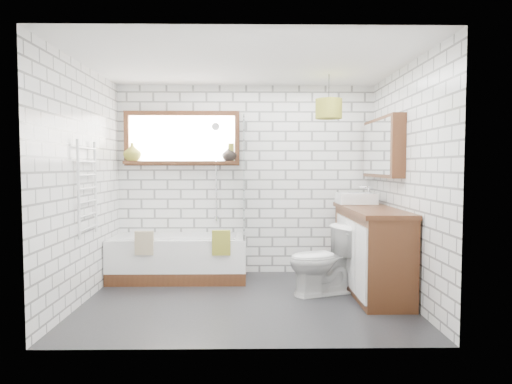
{
  "coord_description": "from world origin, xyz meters",
  "views": [
    {
      "loc": [
        0.04,
        -4.8,
        1.43
      ],
      "look_at": [
        0.11,
        0.25,
        1.15
      ],
      "focal_mm": 32.0,
      "sensor_mm": 36.0,
      "label": 1
    }
  ],
  "objects_px": {
    "pendant": "(329,109)",
    "basin": "(356,198)",
    "vanity": "(371,249)",
    "bathtub": "(179,258)",
    "toilet": "(322,260)"
  },
  "relations": [
    {
      "from": "bathtub",
      "to": "pendant",
      "type": "distance_m",
      "value": 2.6
    },
    {
      "from": "pendant",
      "to": "vanity",
      "type": "bearing_deg",
      "value": -24.4
    },
    {
      "from": "toilet",
      "to": "pendant",
      "type": "relative_size",
      "value": 2.5
    },
    {
      "from": "bathtub",
      "to": "pendant",
      "type": "relative_size",
      "value": 5.45
    },
    {
      "from": "vanity",
      "to": "toilet",
      "type": "xyz_separation_m",
      "value": [
        -0.57,
        -0.11,
        -0.1
      ]
    },
    {
      "from": "vanity",
      "to": "basin",
      "type": "distance_m",
      "value": 0.75
    },
    {
      "from": "toilet",
      "to": "pendant",
      "type": "height_order",
      "value": "pendant"
    },
    {
      "from": "vanity",
      "to": "pendant",
      "type": "distance_m",
      "value": 1.69
    },
    {
      "from": "vanity",
      "to": "bathtub",
      "type": "bearing_deg",
      "value": 165.34
    },
    {
      "from": "vanity",
      "to": "pendant",
      "type": "height_order",
      "value": "pendant"
    },
    {
      "from": "basin",
      "to": "pendant",
      "type": "relative_size",
      "value": 1.47
    },
    {
      "from": "vanity",
      "to": "basin",
      "type": "height_order",
      "value": "basin"
    },
    {
      "from": "basin",
      "to": "toilet",
      "type": "distance_m",
      "value": 1.03
    },
    {
      "from": "toilet",
      "to": "pendant",
      "type": "distance_m",
      "value": 1.75
    },
    {
      "from": "pendant",
      "to": "basin",
      "type": "bearing_deg",
      "value": 36.07
    }
  ]
}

